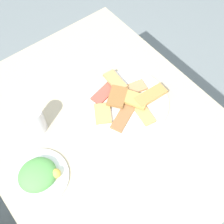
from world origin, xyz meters
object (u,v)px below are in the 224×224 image
Objects in this scene: salad_plate_greens at (38,175)px; soda_can at (36,120)px; dining_table at (101,135)px; pide_platter at (127,101)px.

soda_can is (0.18, -0.11, 0.04)m from salad_plate_greens.
salad_plate_greens is at bearing 149.19° from soda_can.
salad_plate_greens is 1.80× the size of soda_can.
dining_table is 5.03× the size of salad_plate_greens.
salad_plate_greens is (-0.05, 0.46, 0.01)m from pide_platter.
salad_plate_greens is (-0.04, 0.31, 0.11)m from dining_table.
salad_plate_greens is at bearing 96.82° from dining_table.
soda_can reaches higher than pide_platter.
pide_platter is 0.46m from salad_plate_greens.
dining_table is 0.18m from pide_platter.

